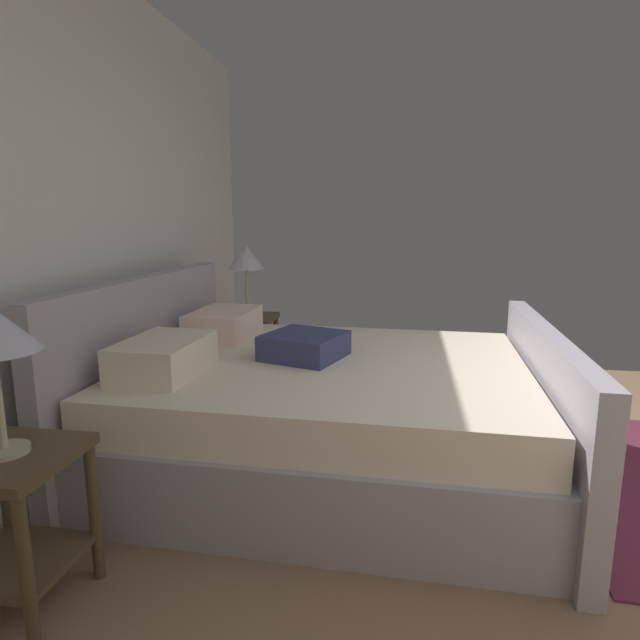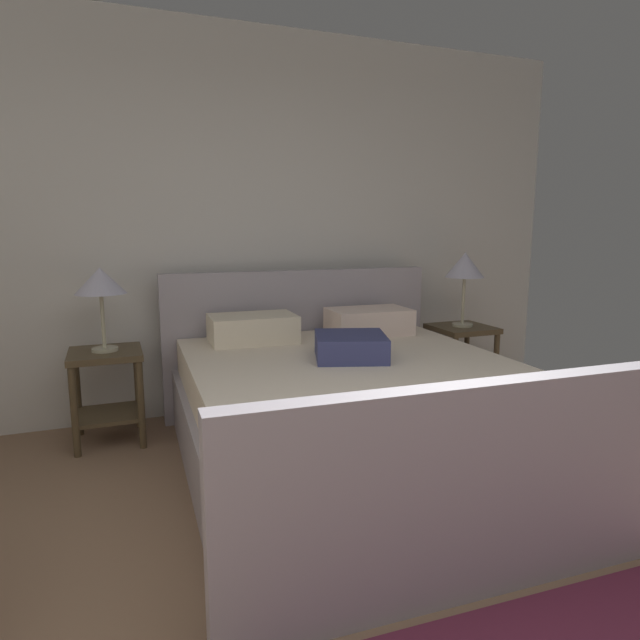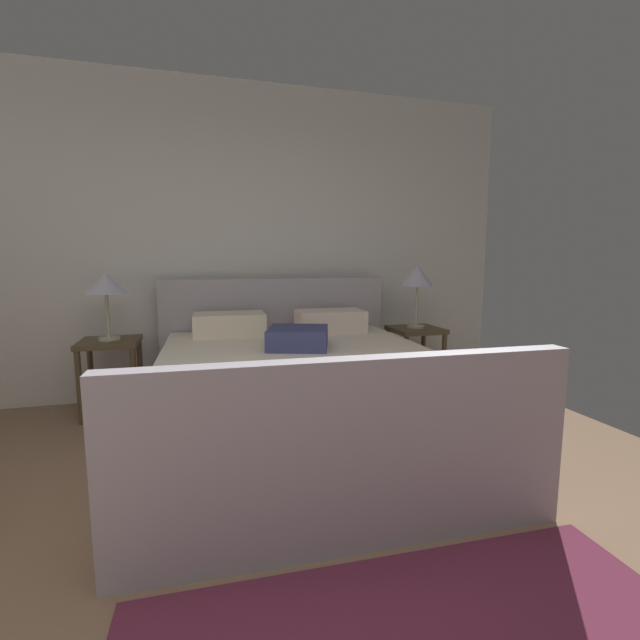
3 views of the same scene
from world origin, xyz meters
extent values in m
cube|color=silver|center=(0.00, 3.03, 1.39)|extent=(5.60, 0.12, 2.78)
cube|color=#A69EA8|center=(0.46, 1.65, 0.20)|extent=(1.93, 2.20, 0.40)
cube|color=#A69EA8|center=(0.49, 2.77, 0.53)|extent=(1.99, 0.16, 1.06)
cube|color=#A69EA8|center=(0.42, 0.52, 0.42)|extent=(1.99, 0.16, 0.83)
cube|color=beige|center=(0.46, 1.65, 0.51)|extent=(1.85, 2.14, 0.22)
cube|color=beige|center=(0.06, 2.45, 0.71)|extent=(0.57, 0.38, 0.18)
cube|color=beige|center=(0.90, 2.42, 0.71)|extent=(0.57, 0.38, 0.18)
cube|color=navy|center=(0.48, 1.81, 0.69)|extent=(0.50, 0.50, 0.14)
cube|color=brown|center=(1.77, 2.53, 0.58)|extent=(0.44, 0.44, 0.04)
cube|color=brown|center=(1.77, 2.53, 0.18)|extent=(0.40, 0.40, 0.02)
cylinder|color=brown|center=(1.58, 2.34, 0.28)|extent=(0.04, 0.04, 0.56)
cylinder|color=brown|center=(1.96, 2.34, 0.28)|extent=(0.04, 0.04, 0.56)
cylinder|color=brown|center=(1.58, 2.72, 0.28)|extent=(0.04, 0.04, 0.56)
cylinder|color=brown|center=(1.96, 2.72, 0.28)|extent=(0.04, 0.04, 0.56)
cylinder|color=#B7B293|center=(1.77, 2.53, 0.61)|extent=(0.16, 0.16, 0.02)
cylinder|color=#B7B293|center=(1.77, 2.53, 0.80)|extent=(0.02, 0.02, 0.37)
cone|color=silver|center=(1.77, 2.53, 1.08)|extent=(0.30, 0.30, 0.19)
cube|color=brown|center=(-0.86, 2.61, 0.58)|extent=(0.44, 0.44, 0.04)
cube|color=brown|center=(-0.86, 2.61, 0.18)|extent=(0.40, 0.40, 0.02)
cylinder|color=brown|center=(-1.05, 2.42, 0.28)|extent=(0.04, 0.04, 0.56)
cylinder|color=brown|center=(-0.67, 2.42, 0.28)|extent=(0.04, 0.04, 0.56)
cylinder|color=brown|center=(-1.05, 2.80, 0.28)|extent=(0.04, 0.04, 0.56)
cylinder|color=brown|center=(-0.67, 2.80, 0.28)|extent=(0.04, 0.04, 0.56)
cylinder|color=#B7B293|center=(-0.86, 2.61, 0.61)|extent=(0.16, 0.16, 0.02)
cylinder|color=#B7B293|center=(-0.86, 2.61, 0.79)|extent=(0.02, 0.02, 0.34)
cone|color=silver|center=(-0.86, 2.61, 1.04)|extent=(0.31, 0.31, 0.16)
camera|label=1|loc=(-2.39, 1.26, 1.41)|focal=29.97mm
camera|label=2|loc=(-0.79, -1.02, 1.38)|focal=30.74mm
camera|label=3|loc=(-0.18, -1.10, 1.22)|focal=24.61mm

